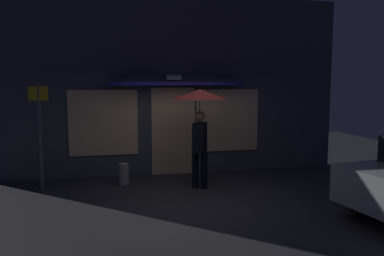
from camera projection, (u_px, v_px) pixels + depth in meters
name	position (u px, v px, depth m)	size (l,w,h in m)	color
ground_plane	(191.00, 198.00, 7.88)	(18.00, 18.00, 0.00)	#2D2D33
building_facade	(172.00, 87.00, 9.89)	(8.74, 1.00, 4.47)	#4C4C56
person_with_umbrella	(200.00, 108.00, 8.44)	(1.26, 1.26, 2.18)	black
street_sign_post	(40.00, 129.00, 8.41)	(0.40, 0.07, 2.34)	#595B60
sidewalk_bollard	(124.00, 174.00, 8.92)	(0.23, 0.23, 0.49)	#9E998E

